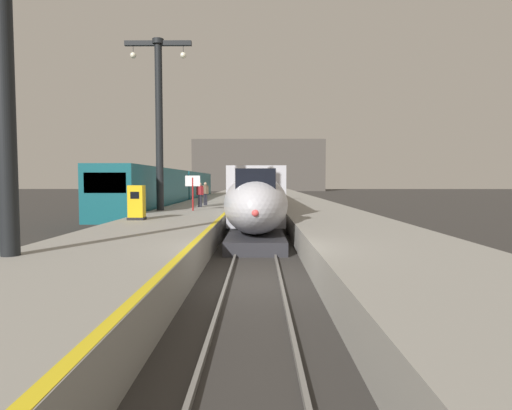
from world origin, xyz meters
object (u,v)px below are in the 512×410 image
object	(u,v)px
regional_train_adjacent	(174,188)
departure_info_board	(193,186)
station_column_near	(4,13)
passenger_near_edge	(205,192)
highspeed_train_main	(257,192)
passenger_mid_platform	(200,193)
station_column_mid	(159,110)
rolling_suitcase	(228,201)
ticket_machine_yellow	(137,204)

from	to	relation	value
regional_train_adjacent	departure_info_board	world-z (taller)	regional_train_adjacent
station_column_near	passenger_near_edge	world-z (taller)	station_column_near
highspeed_train_main	passenger_near_edge	size ratio (longest dim) A/B	22.17
highspeed_train_main	passenger_mid_platform	size ratio (longest dim) A/B	22.17
passenger_mid_platform	departure_info_board	bearing A→B (deg)	-89.07
station_column_mid	rolling_suitcase	xyz separation A→B (m)	(3.76, 5.26, -5.79)
station_column_mid	rolling_suitcase	size ratio (longest dim) A/B	10.45
ticket_machine_yellow	departure_info_board	size ratio (longest dim) A/B	0.75
highspeed_train_main	departure_info_board	bearing A→B (deg)	-114.93
regional_train_adjacent	rolling_suitcase	world-z (taller)	regional_train_adjacent
regional_train_adjacent	departure_info_board	distance (m)	15.79
station_column_mid	passenger_near_edge	distance (m)	7.70
highspeed_train_main	rolling_suitcase	size ratio (longest dim) A/B	38.16
passenger_mid_platform	highspeed_train_main	bearing A→B (deg)	51.06
rolling_suitcase	passenger_mid_platform	bearing A→B (deg)	-131.49
station_column_mid	rolling_suitcase	bearing A→B (deg)	54.46
regional_train_adjacent	passenger_mid_platform	world-z (taller)	regional_train_adjacent
regional_train_adjacent	station_column_near	world-z (taller)	station_column_near
passenger_mid_platform	station_column_mid	bearing A→B (deg)	-121.34
regional_train_adjacent	ticket_machine_yellow	size ratio (longest dim) A/B	22.88
highspeed_train_main	ticket_machine_yellow	bearing A→B (deg)	-111.34
passenger_mid_platform	rolling_suitcase	xyz separation A→B (m)	(1.78, 2.01, -0.69)
station_column_near	ticket_machine_yellow	size ratio (longest dim) A/B	5.90
passenger_near_edge	departure_info_board	xyz separation A→B (m)	(-0.04, -5.59, 0.52)
departure_info_board	station_column_mid	bearing A→B (deg)	173.84
regional_train_adjacent	rolling_suitcase	xyz separation A→B (m)	(5.96, -9.73, -0.77)
passenger_mid_platform	ticket_machine_yellow	bearing A→B (deg)	-99.87
regional_train_adjacent	station_column_mid	distance (m)	15.95
passenger_mid_platform	rolling_suitcase	distance (m)	2.77
station_column_near	passenger_mid_platform	size ratio (longest dim) A/B	5.58
station_column_near	rolling_suitcase	size ratio (longest dim) A/B	9.61
departure_info_board	passenger_near_edge	bearing A→B (deg)	89.58
rolling_suitcase	ticket_machine_yellow	bearing A→B (deg)	-106.69
ticket_machine_yellow	passenger_mid_platform	bearing A→B (deg)	80.13
regional_train_adjacent	ticket_machine_yellow	bearing A→B (deg)	-83.10
station_column_near	passenger_near_edge	bearing A→B (deg)	84.45
station_column_mid	departure_info_board	world-z (taller)	station_column_mid
highspeed_train_main	station_column_mid	world-z (taller)	station_column_mid
regional_train_adjacent	station_column_mid	size ratio (longest dim) A/B	3.57
passenger_near_edge	passenger_mid_platform	distance (m)	2.13
station_column_near	passenger_mid_platform	world-z (taller)	station_column_near
highspeed_train_main	passenger_mid_platform	world-z (taller)	highspeed_train_main
passenger_near_edge	highspeed_train_main	bearing A→B (deg)	35.49
departure_info_board	ticket_machine_yellow	bearing A→B (deg)	-105.96
highspeed_train_main	passenger_near_edge	distance (m)	4.70
passenger_mid_platform	departure_info_board	size ratio (longest dim) A/B	0.80
station_column_near	passenger_mid_platform	bearing A→B (deg)	84.12
rolling_suitcase	departure_info_board	distance (m)	5.87
station_column_mid	highspeed_train_main	bearing A→B (deg)	53.93
highspeed_train_main	station_column_near	size ratio (longest dim) A/B	3.97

